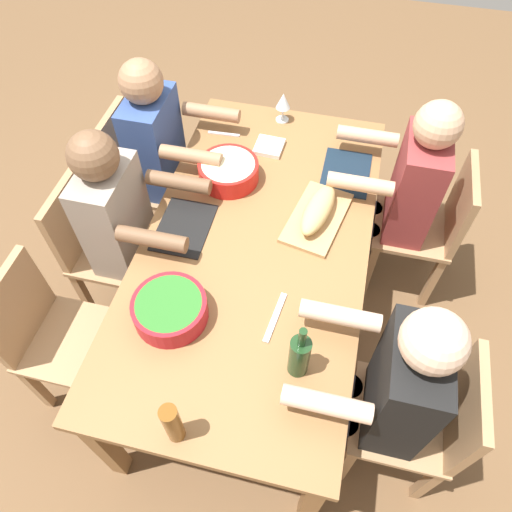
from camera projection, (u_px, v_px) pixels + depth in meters
ground_plane at (256, 322)px, 2.71m from camera, size 8.00×8.00×0.00m
dining_table at (256, 252)px, 2.18m from camera, size 1.89×0.99×0.74m
chair_far_left at (430, 224)px, 2.51m from camera, size 0.40×0.40×0.85m
diner_far_left at (405, 189)px, 2.37m from camera, size 0.41×0.53×1.20m
chair_near_right at (51, 333)px, 2.14m from camera, size 0.40×0.40×0.85m
chair_far_right at (424, 418)px, 1.91m from camera, size 0.40×0.40×0.85m
diner_far_right at (390, 388)px, 1.76m from camera, size 0.41×0.53×1.20m
chair_near_left at (138, 173)px, 2.74m from camera, size 0.40×0.40×0.85m
diner_near_left at (163, 149)px, 2.54m from camera, size 0.41×0.53×1.20m
chair_near_center at (100, 243)px, 2.44m from camera, size 0.40×0.40×0.85m
diner_near_center at (125, 222)px, 2.24m from camera, size 0.41×0.53×1.20m
serving_bowl_greens at (170, 309)px, 1.85m from camera, size 0.29×0.29×0.10m
serving_bowl_pasta at (229, 170)px, 2.30m from camera, size 0.29×0.29×0.10m
cutting_board at (317, 218)px, 2.19m from camera, size 0.44×0.30×0.02m
bread_loaf at (318, 210)px, 2.14m from camera, size 0.34×0.17×0.09m
wine_bottle at (299, 355)px, 1.68m from camera, size 0.08×0.08×0.29m
beer_bottle at (173, 424)px, 1.54m from camera, size 0.06×0.06×0.22m
wine_glass at (283, 102)px, 2.52m from camera, size 0.08×0.08×0.17m
placemat_far_left at (346, 173)px, 2.37m from camera, size 0.32×0.23×0.01m
fork_far_right at (304, 401)px, 1.69m from camera, size 0.02×0.17×0.01m
fork_near_left at (224, 134)px, 2.54m from camera, size 0.03×0.17×0.01m
placemat_near_center at (184, 227)px, 2.16m from camera, size 0.32×0.23×0.01m
carving_knife at (275, 317)px, 1.89m from camera, size 0.23×0.05×0.01m
napkin_stack at (269, 147)px, 2.47m from camera, size 0.15×0.15×0.02m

